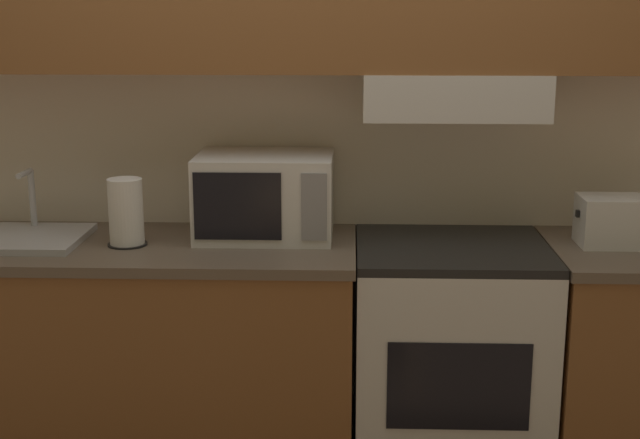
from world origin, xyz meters
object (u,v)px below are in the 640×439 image
object	(u,v)px
microwave	(265,196)
paper_towel_roll	(126,212)
stove_range	(448,365)
sink_basin	(21,237)
toaster	(621,221)

from	to	relation	value
microwave	paper_towel_roll	bearing A→B (deg)	-163.13
stove_range	microwave	distance (m)	0.90
sink_basin	microwave	bearing A→B (deg)	7.32
stove_range	toaster	distance (m)	0.79
microwave	stove_range	bearing A→B (deg)	-9.15
sink_basin	paper_towel_roll	size ratio (longest dim) A/B	1.89
microwave	sink_basin	bearing A→B (deg)	-172.68
toaster	paper_towel_roll	bearing A→B (deg)	-178.03
stove_range	paper_towel_roll	world-z (taller)	paper_towel_roll
toaster	microwave	bearing A→B (deg)	176.16
paper_towel_roll	toaster	bearing A→B (deg)	1.97
stove_range	sink_basin	size ratio (longest dim) A/B	2.02
stove_range	paper_towel_roll	bearing A→B (deg)	-178.21
toaster	sink_basin	xyz separation A→B (m)	(-2.12, -0.03, -0.07)
toaster	sink_basin	size ratio (longest dim) A/B	0.67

